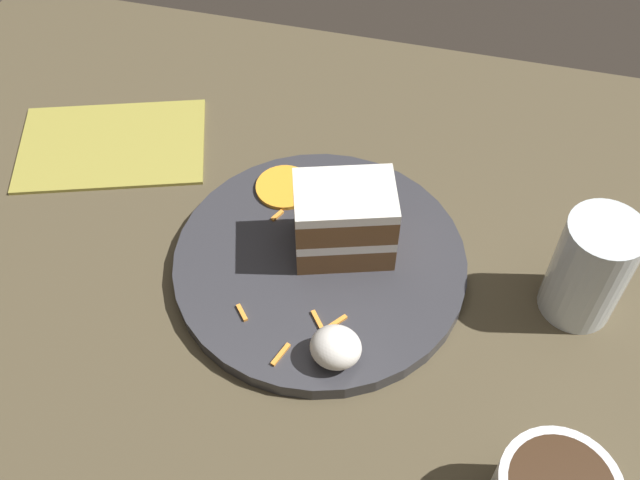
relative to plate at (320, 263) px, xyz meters
name	(u,v)px	position (x,y,z in m)	size (l,w,h in m)	color
ground_plane	(360,344)	(0.05, -0.06, -0.04)	(6.00, 6.00, 0.00)	black
dining_table	(361,335)	(0.05, -0.06, -0.03)	(1.18, 0.87, 0.03)	#4C422D
plate	(320,263)	(0.00, 0.00, 0.00)	(0.29, 0.29, 0.02)	#333338
cake_slice	(344,220)	(0.02, 0.02, 0.05)	(0.11, 0.09, 0.08)	brown
cream_dollop	(336,347)	(0.04, -0.10, 0.03)	(0.05, 0.04, 0.04)	white
orange_garnish	(285,187)	(-0.06, 0.08, 0.01)	(0.06, 0.06, 0.00)	orange
carrot_shreds_scatter	(293,310)	(-0.01, -0.07, 0.01)	(0.10, 0.17, 0.00)	orange
drinking_glass	(588,274)	(0.25, 0.02, 0.04)	(0.07, 0.07, 0.11)	silver
menu_card	(112,145)	(-0.27, 0.11, -0.01)	(0.14, 0.21, 0.00)	#9E933D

